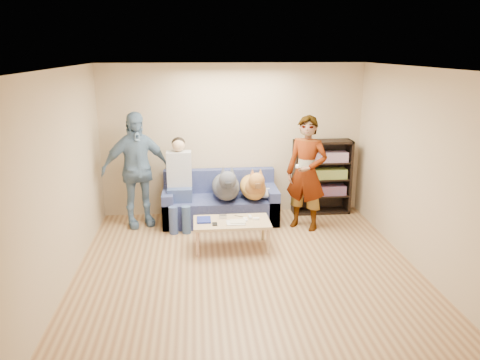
{
  "coord_description": "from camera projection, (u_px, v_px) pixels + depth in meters",
  "views": [
    {
      "loc": [
        -0.64,
        -5.41,
        2.82
      ],
      "look_at": [
        0.0,
        1.2,
        0.95
      ],
      "focal_mm": 35.0,
      "sensor_mm": 36.0,
      "label": 1
    }
  ],
  "objects": [
    {
      "name": "wall_right",
      "position": [
        427.0,
        174.0,
        5.87
      ],
      "size": [
        0.0,
        5.0,
        5.0
      ],
      "primitive_type": "plane",
      "rotation": [
        1.57,
        0.0,
        -1.57
      ],
      "color": "tan",
      "rests_on": "ground"
    },
    {
      "name": "wall_left",
      "position": [
        58.0,
        184.0,
        5.45
      ],
      "size": [
        0.0,
        5.0,
        5.0
      ],
      "primitive_type": "plane",
      "rotation": [
        1.57,
        0.0,
        1.57
      ],
      "color": "tan",
      "rests_on": "ground"
    },
    {
      "name": "sofa",
      "position": [
        220.0,
        204.0,
        7.92
      ],
      "size": [
        1.9,
        0.85,
        0.82
      ],
      "color": "#515B93",
      "rests_on": "ground"
    },
    {
      "name": "wall_front",
      "position": [
        291.0,
        274.0,
        3.26
      ],
      "size": [
        4.5,
        0.0,
        4.5
      ],
      "primitive_type": "plane",
      "rotation": [
        -1.57,
        0.0,
        0.0
      ],
      "color": "tan",
      "rests_on": "ground"
    },
    {
      "name": "headphone_cup_a",
      "position": [
        246.0,
        220.0,
        6.75
      ],
      "size": [
        0.07,
        0.07,
        0.02
      ],
      "primitive_type": "cylinder",
      "color": "white",
      "rests_on": "coffee_table"
    },
    {
      "name": "magazine",
      "position": [
        238.0,
        221.0,
        6.68
      ],
      "size": [
        0.22,
        0.17,
        0.01
      ],
      "primitive_type": "cube",
      "color": "beige",
      "rests_on": "coffee_table"
    },
    {
      "name": "controller_b",
      "position": [
        256.0,
        219.0,
        6.8
      ],
      "size": [
        0.09,
        0.06,
        0.03
      ],
      "primitive_type": "cube",
      "color": "white",
      "rests_on": "coffee_table"
    },
    {
      "name": "ground",
      "position": [
        249.0,
        276.0,
        6.01
      ],
      "size": [
        5.0,
        5.0,
        0.0
      ],
      "primitive_type": "plane",
      "color": "#8D5F3C",
      "rests_on": "ground"
    },
    {
      "name": "dog_tan",
      "position": [
        254.0,
        186.0,
        7.66
      ],
      "size": [
        0.42,
        1.17,
        0.61
      ],
      "color": "#C5883C",
      "rests_on": "sofa"
    },
    {
      "name": "coffee_table",
      "position": [
        232.0,
        224.0,
        6.77
      ],
      "size": [
        1.1,
        0.6,
        0.42
      ],
      "color": "tan",
      "rests_on": "ground"
    },
    {
      "name": "camera_silver",
      "position": [
        223.0,
        217.0,
        6.85
      ],
      "size": [
        0.11,
        0.06,
        0.05
      ],
      "primitive_type": "cube",
      "color": "#A8A9AD",
      "rests_on": "coffee_table"
    },
    {
      "name": "wallet",
      "position": [
        215.0,
        224.0,
        6.61
      ],
      "size": [
        0.07,
        0.12,
        0.02
      ],
      "primitive_type": "cube",
      "color": "black",
      "rests_on": "coffee_table"
    },
    {
      "name": "controller_a",
      "position": [
        250.0,
        217.0,
        6.87
      ],
      "size": [
        0.04,
        0.13,
        0.03
      ],
      "primitive_type": "cube",
      "color": "silver",
      "rests_on": "coffee_table"
    },
    {
      "name": "held_controller",
      "position": [
        297.0,
        166.0,
        7.15
      ],
      "size": [
        0.07,
        0.13,
        0.03
      ],
      "primitive_type": "cube",
      "rotation": [
        0.0,
        0.0,
        -0.26
      ],
      "color": "white",
      "rests_on": "person_standing_right"
    },
    {
      "name": "notebook_blue",
      "position": [
        204.0,
        220.0,
        6.76
      ],
      "size": [
        0.2,
        0.26,
        0.03
      ],
      "primitive_type": "cube",
      "color": "navy",
      "rests_on": "coffee_table"
    },
    {
      "name": "ceiling",
      "position": [
        250.0,
        69.0,
        5.31
      ],
      "size": [
        5.0,
        5.0,
        0.0
      ],
      "primitive_type": "plane",
      "rotation": [
        3.14,
        0.0,
        0.0
      ],
      "color": "white",
      "rests_on": "ground"
    },
    {
      "name": "bookshelf",
      "position": [
        322.0,
        175.0,
        8.2
      ],
      "size": [
        1.0,
        0.34,
        1.3
      ],
      "color": "black",
      "rests_on": "ground"
    },
    {
      "name": "pen_black",
      "position": [
        239.0,
        216.0,
        6.94
      ],
      "size": [
        0.13,
        0.08,
        0.01
      ],
      "primitive_type": "cylinder",
      "rotation": [
        0.0,
        1.57,
        -0.52
      ],
      "color": "black",
      "rests_on": "coffee_table"
    },
    {
      "name": "person_seated",
      "position": [
        179.0,
        179.0,
        7.6
      ],
      "size": [
        0.4,
        0.73,
        1.47
      ],
      "color": "#3A4780",
      "rests_on": "sofa"
    },
    {
      "name": "person_standing_right",
      "position": [
        306.0,
        173.0,
        7.41
      ],
      "size": [
        0.8,
        0.74,
        1.83
      ],
      "primitive_type": "imported",
      "rotation": [
        0.0,
        0.0,
        -0.61
      ],
      "color": "gray",
      "rests_on": "ground"
    },
    {
      "name": "wall_back",
      "position": [
        233.0,
        140.0,
        8.05
      ],
      "size": [
        4.5,
        0.0,
        4.5
      ],
      "primitive_type": "plane",
      "rotation": [
        1.57,
        0.0,
        0.0
      ],
      "color": "tan",
      "rests_on": "ground"
    },
    {
      "name": "papers",
      "position": [
        236.0,
        223.0,
        6.66
      ],
      "size": [
        0.26,
        0.2,
        0.02
      ],
      "primitive_type": "cube",
      "color": "silver",
      "rests_on": "coffee_table"
    },
    {
      "name": "dog_gray",
      "position": [
        226.0,
        186.0,
        7.64
      ],
      "size": [
        0.46,
        1.27,
        0.66
      ],
      "color": "#4A4E54",
      "rests_on": "sofa"
    },
    {
      "name": "pen_orange",
      "position": [
        231.0,
        225.0,
        6.6
      ],
      "size": [
        0.13,
        0.06,
        0.01
      ],
      "primitive_type": "cylinder",
      "rotation": [
        0.0,
        1.57,
        0.35
      ],
      "color": "orange",
      "rests_on": "coffee_table"
    },
    {
      "name": "headphone_cup_b",
      "position": [
        245.0,
        218.0,
        6.83
      ],
      "size": [
        0.07,
        0.07,
        0.02
      ],
      "primitive_type": "cylinder",
      "color": "white",
      "rests_on": "coffee_table"
    },
    {
      "name": "person_standing_left",
      "position": [
        136.0,
        170.0,
        7.52
      ],
      "size": [
        1.19,
        0.82,
        1.88
      ],
      "primitive_type": "imported",
      "rotation": [
        0.0,
        0.0,
        0.37
      ],
      "color": "#698BA8",
      "rests_on": "ground"
    },
    {
      "name": "blanket",
      "position": [
        267.0,
        193.0,
        7.78
      ],
      "size": [
        0.44,
        0.37,
        0.15
      ],
      "primitive_type": "ellipsoid",
      "color": "#B7B7BC",
      "rests_on": "sofa"
    }
  ]
}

